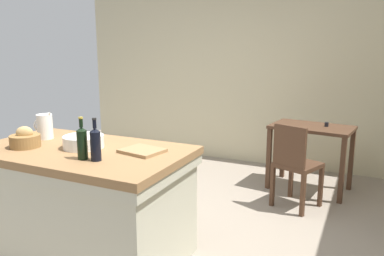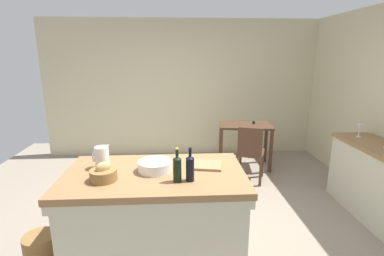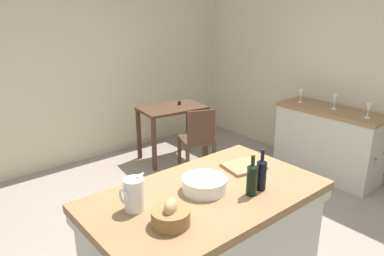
{
  "view_description": "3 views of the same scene",
  "coord_description": "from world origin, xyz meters",
  "px_view_note": "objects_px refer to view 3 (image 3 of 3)",
  "views": [
    {
      "loc": [
        1.62,
        -2.73,
        1.66
      ],
      "look_at": [
        0.09,
        0.5,
        0.9
      ],
      "focal_mm": 35.49,
      "sensor_mm": 36.0,
      "label": 1
    },
    {
      "loc": [
        -0.17,
        -2.99,
        1.94
      ],
      "look_at": [
        0.03,
        0.47,
        1.05
      ],
      "focal_mm": 26.73,
      "sensor_mm": 36.0,
      "label": 2
    },
    {
      "loc": [
        -1.87,
        -2.16,
        2.11
      ],
      "look_at": [
        0.13,
        0.24,
        1.05
      ],
      "focal_mm": 33.77,
      "sensor_mm": 36.0,
      "label": 3
    }
  ],
  "objects_px": {
    "bread_basket": "(171,216)",
    "wine_bottle_amber": "(252,178)",
    "writing_desk": "(172,116)",
    "wine_glass_middle": "(301,94)",
    "cutting_board": "(244,166)",
    "wine_glass_far_left": "(369,108)",
    "island_table": "(206,243)",
    "side_cabinet": "(327,142)",
    "wooden_chair": "(198,139)",
    "wine_bottle_dark": "(261,173)",
    "wine_glass_left": "(335,99)",
    "pitcher": "(134,194)",
    "wash_bowl": "(204,184)"
  },
  "relations": [
    {
      "from": "island_table",
      "to": "cutting_board",
      "type": "distance_m",
      "value": 0.66
    },
    {
      "from": "writing_desk",
      "to": "wine_bottle_dark",
      "type": "bearing_deg",
      "value": -113.67
    },
    {
      "from": "wooden_chair",
      "to": "wine_glass_left",
      "type": "relative_size",
      "value": 4.82
    },
    {
      "from": "island_table",
      "to": "wine_glass_left",
      "type": "relative_size",
      "value": 8.87
    },
    {
      "from": "writing_desk",
      "to": "wine_bottle_amber",
      "type": "xyz_separation_m",
      "value": [
        -1.2,
        -2.51,
        0.37
      ]
    },
    {
      "from": "writing_desk",
      "to": "bread_basket",
      "type": "xyz_separation_m",
      "value": [
        -1.83,
        -2.44,
        0.31
      ]
    },
    {
      "from": "bread_basket",
      "to": "wine_glass_middle",
      "type": "height_order",
      "value": "bread_basket"
    },
    {
      "from": "writing_desk",
      "to": "wash_bowl",
      "type": "relative_size",
      "value": 3.09
    },
    {
      "from": "bread_basket",
      "to": "wine_glass_far_left",
      "type": "distance_m",
      "value": 3.03
    },
    {
      "from": "wine_bottle_dark",
      "to": "wine_glass_far_left",
      "type": "xyz_separation_m",
      "value": [
        2.28,
        0.33,
        -0.01
      ]
    },
    {
      "from": "side_cabinet",
      "to": "wine_bottle_dark",
      "type": "height_order",
      "value": "wine_bottle_dark"
    },
    {
      "from": "wine_glass_left",
      "to": "wash_bowl",
      "type": "bearing_deg",
      "value": -168.45
    },
    {
      "from": "side_cabinet",
      "to": "wine_glass_left",
      "type": "bearing_deg",
      "value": -39.78
    },
    {
      "from": "cutting_board",
      "to": "wine_glass_middle",
      "type": "distance_m",
      "value": 2.32
    },
    {
      "from": "side_cabinet",
      "to": "writing_desk",
      "type": "distance_m",
      "value": 2.11
    },
    {
      "from": "writing_desk",
      "to": "bread_basket",
      "type": "distance_m",
      "value": 3.07
    },
    {
      "from": "writing_desk",
      "to": "wine_glass_left",
      "type": "xyz_separation_m",
      "value": [
        1.24,
        -1.72,
        0.38
      ]
    },
    {
      "from": "wash_bowl",
      "to": "wine_bottle_dark",
      "type": "bearing_deg",
      "value": -36.93
    },
    {
      "from": "wine_glass_far_left",
      "to": "wine_glass_middle",
      "type": "distance_m",
      "value": 0.91
    },
    {
      "from": "wash_bowl",
      "to": "writing_desk",
      "type": "bearing_deg",
      "value": 58.07
    },
    {
      "from": "writing_desk",
      "to": "wine_glass_middle",
      "type": "bearing_deg",
      "value": -46.11
    },
    {
      "from": "bread_basket",
      "to": "wine_bottle_amber",
      "type": "height_order",
      "value": "wine_bottle_amber"
    },
    {
      "from": "bread_basket",
      "to": "wine_bottle_dark",
      "type": "height_order",
      "value": "wine_bottle_dark"
    },
    {
      "from": "wine_bottle_dark",
      "to": "wine_glass_middle",
      "type": "relative_size",
      "value": 1.78
    },
    {
      "from": "wine_bottle_amber",
      "to": "wine_glass_left",
      "type": "bearing_deg",
      "value": 17.86
    },
    {
      "from": "side_cabinet",
      "to": "wine_glass_left",
      "type": "xyz_separation_m",
      "value": [
        0.02,
        -0.02,
        0.57
      ]
    },
    {
      "from": "cutting_board",
      "to": "bread_basket",
      "type": "bearing_deg",
      "value": -164.05
    },
    {
      "from": "side_cabinet",
      "to": "wine_glass_far_left",
      "type": "height_order",
      "value": "wine_glass_far_left"
    },
    {
      "from": "wooden_chair",
      "to": "wine_glass_far_left",
      "type": "height_order",
      "value": "wine_glass_far_left"
    },
    {
      "from": "island_table",
      "to": "cutting_board",
      "type": "bearing_deg",
      "value": 12.64
    },
    {
      "from": "cutting_board",
      "to": "wine_bottle_dark",
      "type": "height_order",
      "value": "wine_bottle_dark"
    },
    {
      "from": "pitcher",
      "to": "wine_bottle_dark",
      "type": "distance_m",
      "value": 0.88
    },
    {
      "from": "wooden_chair",
      "to": "wine_bottle_dark",
      "type": "distance_m",
      "value": 2.19
    },
    {
      "from": "bread_basket",
      "to": "wine_bottle_amber",
      "type": "distance_m",
      "value": 0.64
    },
    {
      "from": "pitcher",
      "to": "cutting_board",
      "type": "height_order",
      "value": "pitcher"
    },
    {
      "from": "wine_bottle_dark",
      "to": "wine_glass_far_left",
      "type": "bearing_deg",
      "value": 8.22
    },
    {
      "from": "side_cabinet",
      "to": "island_table",
      "type": "bearing_deg",
      "value": -167.41
    },
    {
      "from": "side_cabinet",
      "to": "pitcher",
      "type": "relative_size",
      "value": 5.29
    },
    {
      "from": "wine_glass_far_left",
      "to": "wine_glass_left",
      "type": "height_order",
      "value": "wine_glass_left"
    },
    {
      "from": "wooden_chair",
      "to": "wine_glass_middle",
      "type": "height_order",
      "value": "wine_glass_middle"
    },
    {
      "from": "pitcher",
      "to": "wine_glass_left",
      "type": "relative_size",
      "value": 1.36
    },
    {
      "from": "writing_desk",
      "to": "cutting_board",
      "type": "xyz_separation_m",
      "value": [
        -0.92,
        -2.18,
        0.26
      ]
    },
    {
      "from": "island_table",
      "to": "cutting_board",
      "type": "height_order",
      "value": "cutting_board"
    },
    {
      "from": "island_table",
      "to": "side_cabinet",
      "type": "bearing_deg",
      "value": 12.59
    },
    {
      "from": "cutting_board",
      "to": "wine_glass_left",
      "type": "relative_size",
      "value": 1.57
    },
    {
      "from": "wash_bowl",
      "to": "wine_bottle_amber",
      "type": "height_order",
      "value": "wine_bottle_amber"
    },
    {
      "from": "cutting_board",
      "to": "wine_bottle_amber",
      "type": "xyz_separation_m",
      "value": [
        -0.28,
        -0.32,
        0.11
      ]
    },
    {
      "from": "island_table",
      "to": "wine_bottle_dark",
      "type": "xyz_separation_m",
      "value": [
        0.32,
        -0.21,
        0.53
      ]
    },
    {
      "from": "island_table",
      "to": "wash_bowl",
      "type": "xyz_separation_m",
      "value": [
        0.0,
        0.03,
        0.46
      ]
    },
    {
      "from": "island_table",
      "to": "side_cabinet",
      "type": "xyz_separation_m",
      "value": [
        2.63,
        0.59,
        -0.04
      ]
    }
  ]
}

